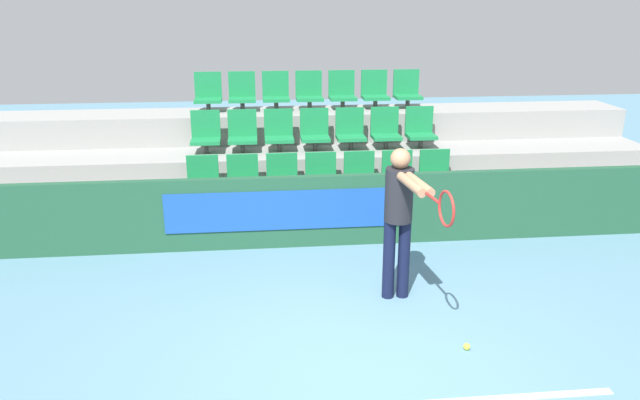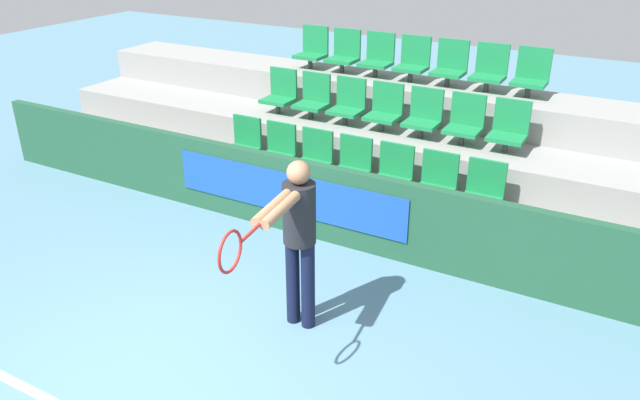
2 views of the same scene
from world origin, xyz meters
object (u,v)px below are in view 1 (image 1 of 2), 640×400
object	(u,v)px
stadium_chair_15	(242,93)
stadium_chair_0	(203,181)
stadium_chair_4	(360,176)
stadium_chair_12	(385,130)
stadium_chair_6	(436,174)
stadium_chair_14	(208,94)
stadium_chair_10	(315,131)
stadium_chair_7	(206,134)
tennis_player	(401,211)
stadium_chair_2	(282,178)
stadium_chair_8	(242,133)
stadium_chair_3	(321,177)
stadium_chair_5	(398,175)
stadium_chair_20	(407,91)
tennis_ball	(467,347)
stadium_chair_19	(375,91)
stadium_chair_9	(279,132)
stadium_chair_17	(309,92)
stadium_chair_16	(276,93)
stadium_chair_11	(350,131)
stadium_chair_1	(243,180)
stadium_chair_18	(342,92)
stadium_chair_13	(420,129)

from	to	relation	value
stadium_chair_15	stadium_chair_0	bearing A→B (deg)	-106.13
stadium_chair_4	stadium_chair_12	xyz separation A→B (m)	(0.54, 0.94, 0.45)
stadium_chair_6	stadium_chair_14	world-z (taller)	stadium_chair_14
stadium_chair_12	stadium_chair_10	bearing A→B (deg)	180.00
stadium_chair_6	stadium_chair_10	distance (m)	1.94
stadium_chair_7	tennis_player	xyz separation A→B (m)	(2.21, -3.25, -0.16)
stadium_chair_2	stadium_chair_8	size ratio (longest dim) A/B	1.00
stadium_chair_3	stadium_chair_7	world-z (taller)	stadium_chair_7
stadium_chair_5	stadium_chair_12	bearing A→B (deg)	90.00
stadium_chair_20	tennis_ball	world-z (taller)	stadium_chair_20
stadium_chair_10	stadium_chair_19	xyz separation A→B (m)	(1.09, 0.94, 0.45)
stadium_chair_2	stadium_chair_0	bearing A→B (deg)	180.00
stadium_chair_9	stadium_chair_0	bearing A→B (deg)	-139.16
stadium_chair_15	stadium_chair_4	bearing A→B (deg)	-49.05
stadium_chair_17	tennis_player	xyz separation A→B (m)	(0.58, -4.19, -0.62)
stadium_chair_6	stadium_chair_2	bearing A→B (deg)	180.00
stadium_chair_5	tennis_player	xyz separation A→B (m)	(-0.51, -2.31, 0.29)
stadium_chair_9	stadium_chair_2	bearing A→B (deg)	-90.00
stadium_chair_4	stadium_chair_16	size ratio (longest dim) A/B	1.00
stadium_chair_7	stadium_chair_14	world-z (taller)	stadium_chair_14
stadium_chair_0	stadium_chair_4	size ratio (longest dim) A/B	1.00
stadium_chair_16	stadium_chair_12	bearing A→B (deg)	-29.95
stadium_chair_17	stadium_chair_19	world-z (taller)	same
stadium_chair_12	stadium_chair_17	distance (m)	1.51
stadium_chair_10	stadium_chair_11	xyz separation A→B (m)	(0.54, 0.00, 0.00)
stadium_chair_6	stadium_chair_11	size ratio (longest dim) A/B	1.00
stadium_chair_7	stadium_chair_19	xyz separation A→B (m)	(2.72, 0.94, 0.45)
tennis_player	stadium_chair_19	bearing A→B (deg)	76.59
stadium_chair_8	stadium_chair_10	xyz separation A→B (m)	(1.09, 0.00, 0.00)
stadium_chair_2	stadium_chair_3	world-z (taller)	same
stadium_chair_8	stadium_chair_15	distance (m)	1.04
stadium_chair_1	stadium_chair_18	distance (m)	2.65
stadium_chair_0	tennis_player	bearing A→B (deg)	-46.22
stadium_chair_9	stadium_chair_1	bearing A→B (deg)	-120.05
stadium_chair_9	stadium_chair_13	distance (m)	2.18
stadium_chair_17	stadium_chair_20	xyz separation A→B (m)	(1.63, 0.00, 0.00)
stadium_chair_10	stadium_chair_19	bearing A→B (deg)	40.84
stadium_chair_6	stadium_chair_17	xyz separation A→B (m)	(-1.63, 1.88, 0.91)
stadium_chair_4	stadium_chair_20	xyz separation A→B (m)	(1.09, 1.88, 0.91)
stadium_chair_4	stadium_chair_6	distance (m)	1.09
stadium_chair_12	stadium_chair_15	size ratio (longest dim) A/B	1.00
stadium_chair_3	stadium_chair_0	bearing A→B (deg)	180.00
stadium_chair_1	stadium_chair_7	xyz separation A→B (m)	(-0.54, 0.94, 0.45)
stadium_chair_2	stadium_chair_3	distance (m)	0.54
stadium_chair_4	stadium_chair_18	bearing A→B (deg)	90.00
stadium_chair_9	tennis_ball	distance (m)	4.73
stadium_chair_14	stadium_chair_15	world-z (taller)	same
stadium_chair_15	stadium_chair_11	bearing A→B (deg)	-29.95
stadium_chair_16	tennis_player	size ratio (longest dim) A/B	0.37
stadium_chair_16	stadium_chair_9	bearing A→B (deg)	-90.00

